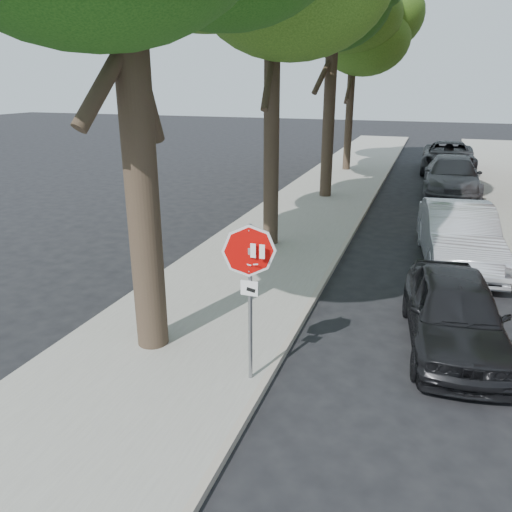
% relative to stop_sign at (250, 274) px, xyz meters
% --- Properties ---
extents(ground, '(120.00, 120.00, 0.00)m').
position_rel_stop_sign_xyz_m(ground, '(0.70, 0.03, -1.95)').
color(ground, black).
rests_on(ground, ground).
extents(sidewalk_left, '(4.00, 55.00, 0.12)m').
position_rel_stop_sign_xyz_m(sidewalk_left, '(-1.80, 12.03, -1.89)').
color(sidewalk_left, gray).
rests_on(sidewalk_left, ground).
extents(curb_left, '(0.12, 55.00, 0.13)m').
position_rel_stop_sign_xyz_m(curb_left, '(0.25, 12.03, -1.88)').
color(curb_left, '#9E9384').
rests_on(curb_left, ground).
extents(curb_right, '(0.12, 55.00, 0.13)m').
position_rel_stop_sign_xyz_m(curb_right, '(4.65, 12.03, -1.88)').
color(curb_right, '#9E9384').
rests_on(curb_right, ground).
extents(stop_sign, '(0.76, 0.34, 2.61)m').
position_rel_stop_sign_xyz_m(stop_sign, '(0.00, 0.00, 0.00)').
color(stop_sign, gray).
rests_on(stop_sign, sidewalk_left).
extents(tree_far, '(5.29, 4.91, 9.33)m').
position_rel_stop_sign_xyz_m(tree_far, '(-2.02, 21.14, 5.26)').
color(tree_far, black).
rests_on(tree_far, sidewalk_left).
extents(car_a, '(2.12, 4.27, 1.40)m').
position_rel_stop_sign_xyz_m(car_a, '(3.11, 2.45, -1.25)').
color(car_a, black).
rests_on(car_a, ground).
extents(car_b, '(2.25, 5.05, 1.61)m').
position_rel_stop_sign_xyz_m(car_b, '(3.30, 7.24, -1.14)').
color(car_b, '#B5B6BD').
rests_on(car_b, ground).
extents(car_c, '(2.35, 5.65, 1.63)m').
position_rel_stop_sign_xyz_m(car_c, '(3.30, 16.45, -1.13)').
color(car_c, '#424246').
rests_on(car_c, ground).
extents(car_d, '(2.73, 5.87, 1.63)m').
position_rel_stop_sign_xyz_m(car_d, '(3.24, 22.49, -1.14)').
color(car_d, black).
rests_on(car_d, ground).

